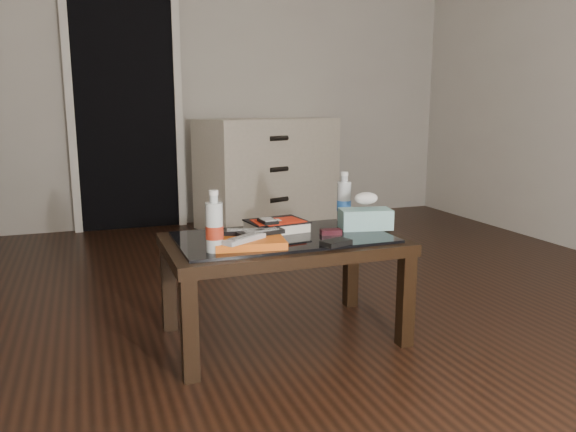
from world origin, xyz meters
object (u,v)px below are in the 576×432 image
at_px(water_bottle_left, 214,221).
at_px(water_bottle_right, 344,196).
at_px(textbook, 277,226).
at_px(tissue_box, 365,219).
at_px(coffee_table, 283,250).
at_px(dresser, 269,172).

height_order(water_bottle_left, water_bottle_right, same).
bearing_deg(water_bottle_right, water_bottle_left, -153.55).
relative_size(textbook, water_bottle_right, 1.05).
height_order(water_bottle_left, tissue_box, water_bottle_left).
distance_m(coffee_table, water_bottle_right, 0.47).
xyz_separation_m(water_bottle_left, water_bottle_right, (0.72, 0.36, 0.00)).
xyz_separation_m(coffee_table, water_bottle_left, (-0.33, -0.15, 0.18)).
relative_size(water_bottle_left, tissue_box, 1.03).
distance_m(textbook, water_bottle_right, 0.40).
height_order(coffee_table, tissue_box, tissue_box).
xyz_separation_m(textbook, tissue_box, (0.39, -0.10, 0.02)).
relative_size(coffee_table, dresser, 0.77).
xyz_separation_m(textbook, water_bottle_left, (-0.34, -0.26, 0.10)).
bearing_deg(textbook, tissue_box, -21.46).
bearing_deg(water_bottle_left, water_bottle_right, 26.45).
height_order(dresser, tissue_box, dresser).
relative_size(textbook, tissue_box, 1.09).
height_order(dresser, water_bottle_right, dresser).
relative_size(dresser, water_bottle_left, 5.45).
xyz_separation_m(coffee_table, water_bottle_right, (0.39, 0.20, 0.18)).
bearing_deg(water_bottle_right, coffee_table, -152.18).
distance_m(textbook, water_bottle_left, 0.44).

